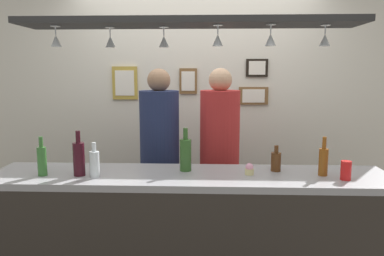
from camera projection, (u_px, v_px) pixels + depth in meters
name	position (u px, v px, depth m)	size (l,w,h in m)	color
back_wall	(196.00, 106.00, 3.85)	(4.40, 0.06, 2.60)	silver
bar_counter	(188.00, 227.00, 2.36)	(2.70, 0.55, 0.97)	#99999E
overhead_glass_rack	(190.00, 22.00, 2.37)	(2.20, 0.36, 0.04)	black
hanging_wineglass_far_left	(56.00, 40.00, 2.39)	(0.07, 0.07, 0.13)	silver
hanging_wineglass_left	(110.00, 41.00, 2.46)	(0.07, 0.07, 0.13)	silver
hanging_wineglass_center_left	(164.00, 41.00, 2.44)	(0.07, 0.07, 0.13)	silver
hanging_wineglass_center	(218.00, 39.00, 2.33)	(0.07, 0.07, 0.13)	silver
hanging_wineglass_center_right	(270.00, 39.00, 2.30)	(0.07, 0.07, 0.13)	silver
hanging_wineglass_right	(325.00, 39.00, 2.33)	(0.07, 0.07, 0.13)	silver
person_middle_navy_shirt	(160.00, 146.00, 3.19)	(0.34, 0.34, 1.68)	#2D334C
person_right_red_shirt	(220.00, 146.00, 3.17)	(0.34, 0.34, 1.68)	#2D334C
bottle_beer_amber_tall	(323.00, 161.00, 2.42)	(0.06, 0.06, 0.26)	brown
bottle_wine_dark_red	(79.00, 158.00, 2.41)	(0.08, 0.08, 0.30)	#380F19
bottle_champagne_green	(186.00, 154.00, 2.53)	(0.08, 0.08, 0.30)	#2D5623
bottle_beer_brown_stubby	(276.00, 161.00, 2.53)	(0.07, 0.07, 0.18)	#512D14
bottle_beer_green_import	(42.00, 160.00, 2.42)	(0.06, 0.06, 0.26)	#336B2D
bottle_soda_clear	(95.00, 163.00, 2.37)	(0.06, 0.06, 0.23)	silver
drink_can	(346.00, 170.00, 2.32)	(0.07, 0.07, 0.12)	red
cupcake	(249.00, 169.00, 2.44)	(0.06, 0.06, 0.08)	beige
picture_frame_crest	(188.00, 81.00, 3.77)	(0.18, 0.02, 0.26)	brown
picture_frame_caricature	(125.00, 83.00, 3.80)	(0.26, 0.02, 0.34)	#B29338
picture_frame_lower_pair	(253.00, 96.00, 3.77)	(0.30, 0.02, 0.18)	brown
picture_frame_upper_small	(257.00, 68.00, 3.72)	(0.22, 0.02, 0.18)	black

